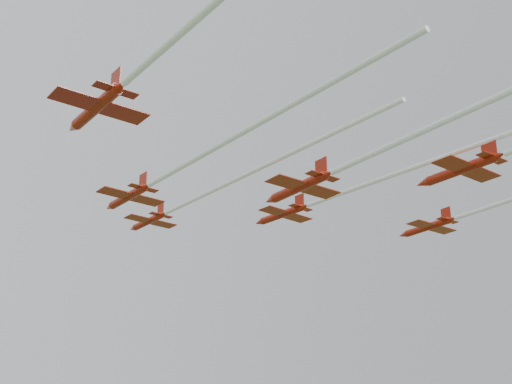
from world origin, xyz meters
TOP-DOWN VIEW (x-y plane):
  - jet_lead at (-2.48, 13.54)m, footprint 7.92×53.70m
  - jet_row2_left at (-13.89, -1.08)m, footprint 8.20×50.66m
  - jet_row2_right at (11.75, -6.04)m, footprint 10.23×65.57m
  - jet_row3_left at (-26.38, -19.63)m, footprint 9.15×56.18m
  - jet_row3_mid at (2.80, -9.73)m, footprint 9.81×46.78m
  - jet_row3_right at (27.75, -12.12)m, footprint 8.09×52.68m

SIDE VIEW (x-z plane):
  - jet_row2_left at x=-13.89m, z-range 47.99..50.43m
  - jet_row3_left at x=-26.38m, z-range 48.69..51.44m
  - jet_row3_mid at x=2.80m, z-range 49.26..52.21m
  - jet_row3_right at x=27.75m, z-range 49.69..52.13m
  - jet_row2_right at x=11.75m, z-range 51.04..53.55m
  - jet_lead at x=-2.48m, z-range 51.60..53.96m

